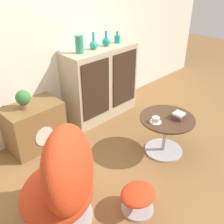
% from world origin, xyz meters
% --- Properties ---
extents(ground_plane, '(12.00, 12.00, 0.00)m').
position_xyz_m(ground_plane, '(0.00, 0.00, 0.00)').
color(ground_plane, olive).
extents(wall_back, '(6.40, 0.06, 2.60)m').
position_xyz_m(wall_back, '(0.00, 1.34, 1.30)').
color(wall_back, silver).
rests_on(wall_back, ground_plane).
extents(sideboard, '(1.06, 0.42, 1.00)m').
position_xyz_m(sideboard, '(0.61, 1.10, 0.50)').
color(sideboard, tan).
rests_on(sideboard, ground_plane).
extents(tv_console, '(0.65, 0.42, 0.55)m').
position_xyz_m(tv_console, '(-0.47, 1.10, 0.27)').
color(tv_console, brown).
rests_on(tv_console, ground_plane).
extents(egg_chair, '(0.95, 0.94, 0.97)m').
position_xyz_m(egg_chair, '(-0.84, -0.04, 0.44)').
color(egg_chair, '#B7B7BC').
rests_on(egg_chair, ground_plane).
extents(ottoman, '(0.35, 0.30, 0.23)m').
position_xyz_m(ottoman, '(-0.32, -0.40, 0.16)').
color(ottoman, '#B7B7BC').
rests_on(ottoman, ground_plane).
extents(coffee_table, '(0.62, 0.62, 0.46)m').
position_xyz_m(coffee_table, '(0.55, -0.07, 0.29)').
color(coffee_table, '#B7B7BC').
rests_on(coffee_table, ground_plane).
extents(vase_leftmost, '(0.10, 0.10, 0.21)m').
position_xyz_m(vase_leftmost, '(0.28, 1.11, 1.11)').
color(vase_leftmost, '#2D8E6B').
rests_on(vase_leftmost, sideboard).
extents(vase_inner_left, '(0.11, 0.11, 0.21)m').
position_xyz_m(vase_inner_left, '(0.50, 1.11, 1.06)').
color(vase_inner_left, teal).
rests_on(vase_inner_left, sideboard).
extents(vase_inner_right, '(0.11, 0.11, 0.19)m').
position_xyz_m(vase_inner_right, '(0.72, 1.11, 1.06)').
color(vase_inner_right, teal).
rests_on(vase_inner_right, sideboard).
extents(vase_rightmost, '(0.08, 0.08, 0.16)m').
position_xyz_m(vase_rightmost, '(0.93, 1.11, 1.06)').
color(vase_rightmost, teal).
rests_on(vase_rightmost, sideboard).
extents(potted_plant, '(0.17, 0.17, 0.22)m').
position_xyz_m(potted_plant, '(-0.54, 1.10, 0.67)').
color(potted_plant, '#996B4C').
rests_on(potted_plant, tv_console).
extents(teacup, '(0.13, 0.13, 0.06)m').
position_xyz_m(teacup, '(0.38, -0.03, 0.49)').
color(teacup, silver).
rests_on(teacup, coffee_table).
extents(book_stack, '(0.12, 0.12, 0.07)m').
position_xyz_m(book_stack, '(0.62, -0.16, 0.50)').
color(book_stack, red).
rests_on(book_stack, coffee_table).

